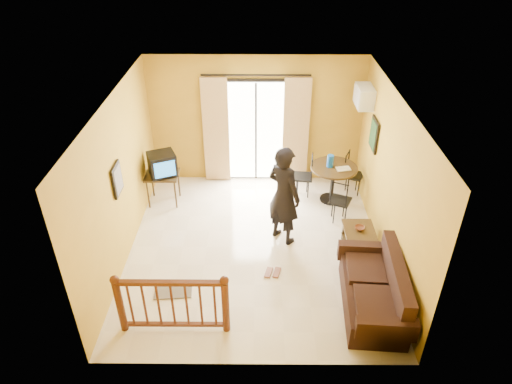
{
  "coord_description": "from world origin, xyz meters",
  "views": [
    {
      "loc": [
        0.06,
        -6.48,
        5.31
      ],
      "look_at": [
        0.02,
        0.2,
        1.06
      ],
      "focal_mm": 32.0,
      "sensor_mm": 36.0,
      "label": 1
    }
  ],
  "objects_px": {
    "television": "(162,164)",
    "standing_person": "(284,195)",
    "dining_table": "(333,174)",
    "coffee_table": "(360,242)",
    "sofa": "(376,292)"
  },
  "relations": [
    {
      "from": "dining_table",
      "to": "standing_person",
      "type": "height_order",
      "value": "standing_person"
    },
    {
      "from": "sofa",
      "to": "standing_person",
      "type": "xyz_separation_m",
      "value": [
        -1.35,
        1.72,
        0.62
      ]
    },
    {
      "from": "dining_table",
      "to": "standing_person",
      "type": "bearing_deg",
      "value": -129.5
    },
    {
      "from": "dining_table",
      "to": "coffee_table",
      "type": "height_order",
      "value": "dining_table"
    },
    {
      "from": "sofa",
      "to": "standing_person",
      "type": "distance_m",
      "value": 2.27
    },
    {
      "from": "television",
      "to": "coffee_table",
      "type": "xyz_separation_m",
      "value": [
        3.72,
        -1.67,
        -0.61
      ]
    },
    {
      "from": "dining_table",
      "to": "sofa",
      "type": "bearing_deg",
      "value": -84.99
    },
    {
      "from": "coffee_table",
      "to": "sofa",
      "type": "distance_m",
      "value": 1.26
    },
    {
      "from": "coffee_table",
      "to": "sofa",
      "type": "xyz_separation_m",
      "value": [
        0.01,
        -1.26,
        0.03
      ]
    },
    {
      "from": "television",
      "to": "dining_table",
      "type": "distance_m",
      "value": 3.47
    },
    {
      "from": "sofa",
      "to": "coffee_table",
      "type": "bearing_deg",
      "value": 94.16
    },
    {
      "from": "television",
      "to": "sofa",
      "type": "bearing_deg",
      "value": -61.43
    },
    {
      "from": "dining_table",
      "to": "sofa",
      "type": "height_order",
      "value": "sofa"
    },
    {
      "from": "television",
      "to": "standing_person",
      "type": "distance_m",
      "value": 2.67
    },
    {
      "from": "television",
      "to": "coffee_table",
      "type": "bearing_deg",
      "value": -47.46
    }
  ]
}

